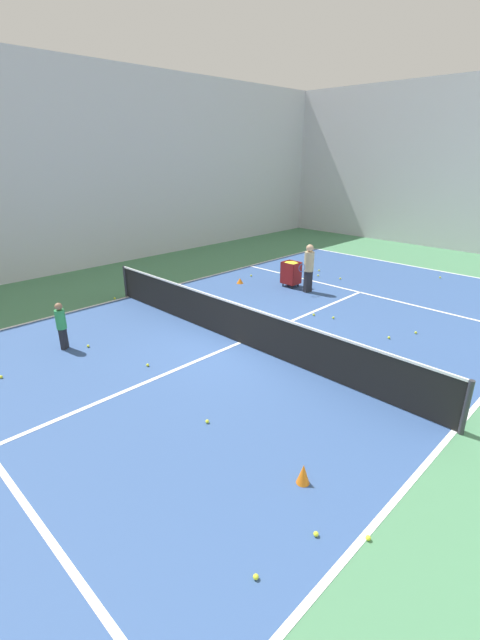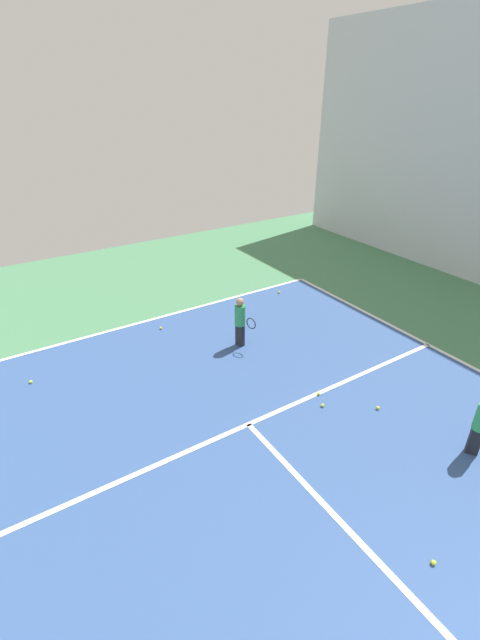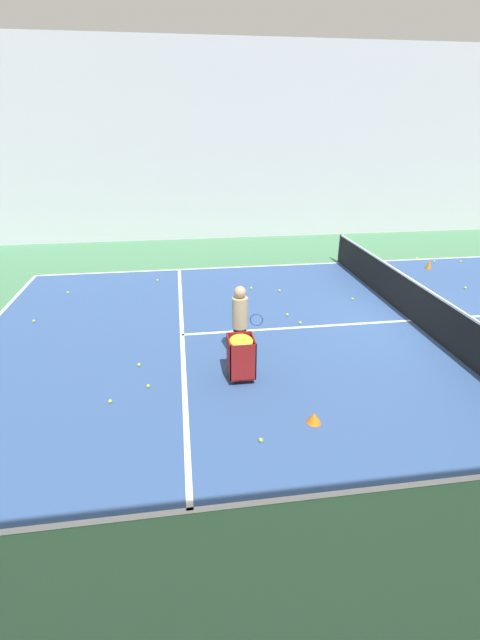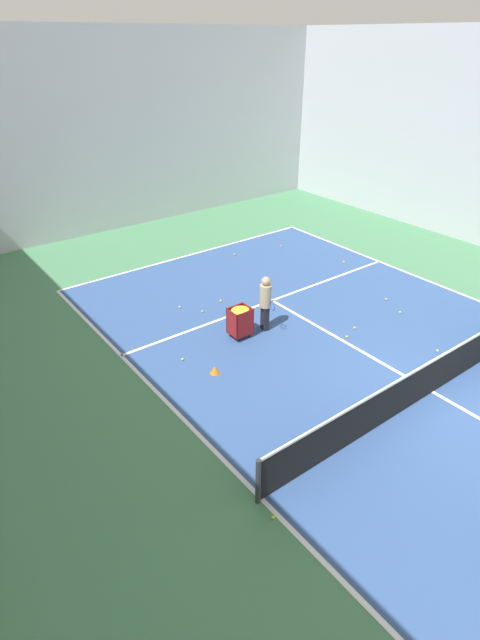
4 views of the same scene
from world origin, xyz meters
name	(u,v)px [view 2 (image 2 of 4)]	position (x,y,z in m)	size (l,w,h in m)	color
line_baseline_near	(150,320)	(0.00, -10.91, 0.01)	(10.69, 0.10, 0.00)	white
line_service_near	(248,424)	(0.00, -6.00, 0.01)	(10.69, 0.10, 0.00)	white
player_near_baseline	(240,319)	(-1.39, -8.48, 0.74)	(0.34, 0.58, 1.29)	black
tennis_ball_5	(31,382)	(3.25, -9.59, 0.04)	(0.07, 0.07, 0.07)	yellow
tennis_ball_6	(323,405)	(-1.53, -5.63, 0.04)	(0.07, 0.07, 0.07)	yellow
tennis_ball_7	(378,408)	(-2.40, -4.99, 0.04)	(0.07, 0.07, 0.07)	yellow
tennis_ball_9	(434,563)	(-0.59, -2.43, 0.04)	(0.07, 0.07, 0.07)	yellow
tennis_ball_11	(161,328)	(-0.05, -10.28, 0.04)	(0.07, 0.07, 0.07)	yellow
tennis_ball_16	(319,394)	(-1.71, -5.96, 0.04)	(0.07, 0.07, 0.07)	yellow
tennis_ball_19	(279,292)	(-4.05, -10.42, 0.04)	(0.07, 0.07, 0.07)	yellow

